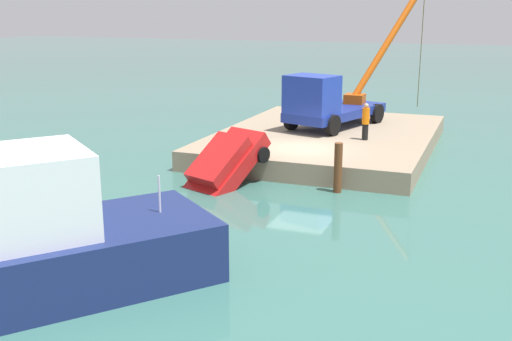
% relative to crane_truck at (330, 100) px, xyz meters
% --- Properties ---
extents(ground, '(200.00, 200.00, 0.00)m').
position_rel_crane_truck_xyz_m(ground, '(4.88, 0.12, -2.32)').
color(ground, '#386B60').
extents(dock, '(13.37, 9.93, 0.88)m').
position_rel_crane_truck_xyz_m(dock, '(0.84, 0.12, -1.88)').
color(dock, gray).
rests_on(dock, ground).
extents(crane_truck, '(9.53, 5.65, 7.44)m').
position_rel_crane_truck_xyz_m(crane_truck, '(0.00, 0.00, 0.00)').
color(crane_truck, navy).
rests_on(crane_truck, dock).
extents(dock_worker, '(0.34, 0.34, 1.69)m').
position_rel_crane_truck_xyz_m(dock_worker, '(2.18, 2.26, -0.58)').
color(dock_worker, black).
rests_on(dock_worker, dock).
extents(salvaged_car, '(4.21, 3.19, 3.09)m').
position_rel_crane_truck_xyz_m(salvaged_car, '(8.71, -2.04, -1.68)').
color(salvaged_car, red).
rests_on(salvaged_car, ground).
extents(piling_near, '(0.34, 0.34, 1.83)m').
position_rel_crane_truck_xyz_m(piling_near, '(7.81, -2.19, -1.40)').
color(piling_near, brown).
rests_on(piling_near, ground).
extents(piling_mid, '(0.31, 0.31, 1.90)m').
position_rel_crane_truck_xyz_m(piling_mid, '(7.95, 2.44, -1.37)').
color(piling_mid, brown).
rests_on(piling_mid, ground).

